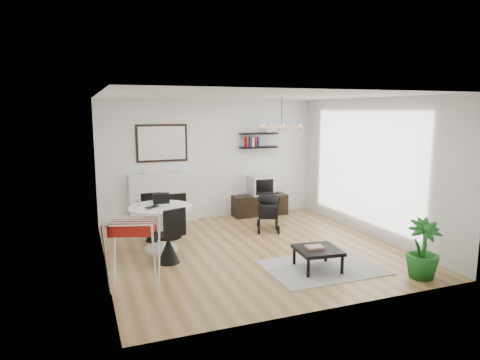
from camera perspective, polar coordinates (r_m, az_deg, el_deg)
name	(u,v)px	position (r m, az deg, el deg)	size (l,w,h in m)	color
floor	(252,249)	(7.76, 1.60, -9.18)	(5.00, 5.00, 0.00)	olive
ceiling	(253,96)	(7.36, 1.69, 11.17)	(5.00, 5.00, 0.00)	white
wall_back	(210,159)	(9.78, -3.96, 2.78)	(5.00, 5.00, 0.00)	white
wall_left	(102,183)	(6.89, -17.94, -0.42)	(5.00, 5.00, 0.00)	white
wall_right	(371,168)	(8.70, 17.06, 1.57)	(5.00, 5.00, 0.00)	white
sheer_curtain	(360,167)	(8.80, 15.74, 1.71)	(0.04, 3.60, 2.60)	white
fireplace	(164,192)	(9.55, -10.12, -1.55)	(1.50, 0.17, 2.16)	white
shelf_lower	(258,147)	(10.02, 2.48, 4.39)	(0.90, 0.25, 0.04)	black
shelf_upper	(259,133)	(10.00, 2.49, 6.21)	(0.90, 0.25, 0.04)	black
pendant_lamp	(281,127)	(7.92, 5.55, 7.03)	(0.90, 0.90, 0.10)	tan
tv_console	(260,205)	(10.13, 2.66, -3.34)	(1.29, 0.45, 0.48)	black
crt_tv	(261,185)	(10.05, 2.81, -0.74)	(0.52, 0.45, 0.45)	silver
dining_table	(161,221)	(7.65, -10.52, -5.46)	(1.10, 1.10, 0.80)	white
laptop	(154,207)	(7.49, -11.40, -3.58)	(0.30, 0.19, 0.02)	black
black_bag	(161,198)	(7.83, -10.48, -2.41)	(0.29, 0.17, 0.17)	black
newspaper	(174,207)	(7.49, -8.75, -3.54)	(0.31, 0.26, 0.01)	silver
drinking_glass	(139,203)	(7.71, -13.37, -2.95)	(0.06, 0.06, 0.11)	white
chair_far	(154,226)	(8.34, -11.42, -6.02)	(0.42, 0.44, 0.89)	black
chair_near	(169,246)	(7.09, -9.43, -8.62)	(0.49, 0.50, 0.93)	black
drying_rack	(134,253)	(6.11, -13.98, -9.40)	(0.83, 0.80, 1.01)	white
stroller	(268,212)	(8.87, 3.75, -4.31)	(0.65, 0.80, 0.87)	black
rug	(322,267)	(7.01, 10.94, -11.36)	(1.79, 1.29, 0.01)	gray
coffee_table	(318,251)	(6.82, 10.33, -9.26)	(0.71, 0.71, 0.33)	black
magazines	(315,247)	(6.80, 9.93, -8.82)	(0.25, 0.20, 0.04)	#BE472F
potted_plant	(423,249)	(6.91, 23.20, -8.47)	(0.49, 0.49, 0.88)	#1B5E1C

